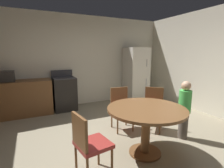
% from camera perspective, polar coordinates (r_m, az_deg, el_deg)
% --- Properties ---
extents(ground_plane, '(14.00, 14.00, 0.00)m').
position_cam_1_polar(ground_plane, '(3.12, 4.22, -20.25)').
color(ground_plane, gray).
extents(wall_back, '(5.87, 0.12, 2.70)m').
position_cam_1_polar(wall_back, '(5.39, -11.17, 7.57)').
color(wall_back, silver).
rests_on(wall_back, ground).
extents(kitchen_counter, '(1.76, 0.60, 0.90)m').
position_cam_1_polar(kitchen_counter, '(4.96, -29.64, -4.34)').
color(kitchen_counter, brown).
rests_on(kitchen_counter, ground).
extents(oven_range, '(0.60, 0.60, 1.10)m').
position_cam_1_polar(oven_range, '(5.01, -15.53, -3.01)').
color(oven_range, black).
rests_on(oven_range, ground).
extents(refrigerator, '(0.68, 0.68, 1.76)m').
position_cam_1_polar(refrigerator, '(5.76, 7.96, 3.14)').
color(refrigerator, silver).
rests_on(refrigerator, ground).
extents(microwave, '(0.44, 0.32, 0.26)m').
position_cam_1_polar(microwave, '(4.87, -32.25, 2.14)').
color(microwave, '#2D2B28').
rests_on(microwave, kitchen_counter).
extents(dining_table, '(1.21, 1.21, 0.76)m').
position_cam_1_polar(dining_table, '(2.75, 11.29, -10.84)').
color(dining_table, brown).
rests_on(dining_table, ground).
extents(chair_northeast, '(0.57, 0.57, 0.87)m').
position_cam_1_polar(chair_northeast, '(3.72, 13.53, -6.97)').
color(chair_northeast, brown).
rests_on(chair_northeast, ground).
extents(chair_north, '(0.44, 0.44, 0.87)m').
position_cam_1_polar(chair_north, '(3.62, 3.03, -7.17)').
color(chair_north, brown).
rests_on(chair_north, ground).
extents(chair_west, '(0.46, 0.46, 0.87)m').
position_cam_1_polar(chair_west, '(2.25, -7.85, -18.59)').
color(chair_west, brown).
rests_on(chair_west, ground).
extents(person_child, '(0.24, 0.24, 1.09)m').
position_cam_1_polar(person_child, '(3.46, 22.96, -7.49)').
color(person_child, '#665B51').
rests_on(person_child, ground).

